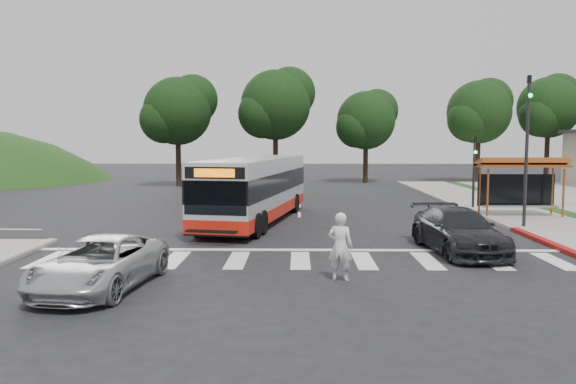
{
  "coord_description": "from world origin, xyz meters",
  "views": [
    {
      "loc": [
        -0.09,
        -22.44,
        3.77
      ],
      "look_at": [
        -0.5,
        1.26,
        1.6
      ],
      "focal_mm": 35.0,
      "sensor_mm": 36.0,
      "label": 1
    }
  ],
  "objects_px": {
    "silver_suv_south": "(100,263)",
    "dark_sedan": "(458,231)",
    "transit_bus": "(255,190)",
    "pedestrian": "(340,246)"
  },
  "relations": [
    {
      "from": "silver_suv_south",
      "to": "dark_sedan",
      "type": "bearing_deg",
      "value": 32.31
    },
    {
      "from": "transit_bus",
      "to": "pedestrian",
      "type": "distance_m",
      "value": 11.42
    },
    {
      "from": "transit_bus",
      "to": "pedestrian",
      "type": "height_order",
      "value": "transit_bus"
    },
    {
      "from": "pedestrian",
      "to": "dark_sedan",
      "type": "xyz_separation_m",
      "value": [
        4.29,
        3.94,
        -0.19
      ]
    },
    {
      "from": "pedestrian",
      "to": "silver_suv_south",
      "type": "distance_m",
      "value": 6.27
    },
    {
      "from": "dark_sedan",
      "to": "silver_suv_south",
      "type": "distance_m",
      "value": 11.57
    },
    {
      "from": "pedestrian",
      "to": "silver_suv_south",
      "type": "xyz_separation_m",
      "value": [
        -6.19,
        -0.98,
        -0.27
      ]
    },
    {
      "from": "transit_bus",
      "to": "dark_sedan",
      "type": "relative_size",
      "value": 2.26
    },
    {
      "from": "transit_bus",
      "to": "dark_sedan",
      "type": "distance_m",
      "value": 10.24
    },
    {
      "from": "transit_bus",
      "to": "dark_sedan",
      "type": "height_order",
      "value": "transit_bus"
    }
  ]
}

